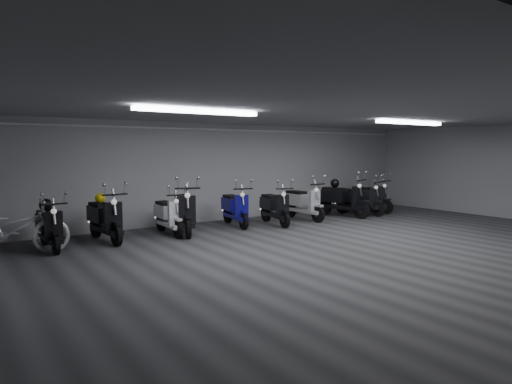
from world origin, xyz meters
TOP-DOWN VIEW (x-y plane):
  - floor at (0.00, 0.00)m, footprint 14.00×10.00m
  - ceiling at (0.00, 0.00)m, footprint 14.00×10.00m
  - back_wall at (0.00, 5.00)m, footprint 14.00×0.01m
  - fluor_strip_left at (-3.00, 1.00)m, footprint 2.40×0.18m
  - fluor_strip_right at (3.00, 1.00)m, footprint 2.40×0.18m
  - conduit at (0.00, 4.92)m, footprint 13.60×0.05m
  - scooter_0 at (-5.09, 3.64)m, footprint 0.60×1.68m
  - scooter_1 at (-3.91, 3.81)m, footprint 0.78×1.89m
  - scooter_2 at (-2.40, 3.79)m, footprint 0.63×1.71m
  - scooter_3 at (-2.02, 3.69)m, footprint 1.25×2.05m
  - scooter_4 at (-0.45, 3.89)m, footprint 0.90×1.84m
  - scooter_5 at (0.59, 3.49)m, footprint 0.88×1.80m
  - scooter_6 at (1.77, 3.68)m, footprint 0.68×1.83m
  - scooter_7 at (3.14, 3.46)m, footprint 1.15×2.03m
  - scooter_8 at (3.89, 3.41)m, footprint 1.12×1.85m
  - scooter_9 at (4.66, 3.69)m, footprint 0.88×1.84m
  - bicycle at (-5.79, 3.36)m, footprint 2.06×0.79m
  - helmet_0 at (-3.94, 4.06)m, footprint 0.23×0.23m
  - helmet_1 at (-5.10, 3.87)m, footprint 0.27×0.27m
  - helmet_2 at (3.07, 3.72)m, footprint 0.27×0.27m

SIDE VIEW (x-z plane):
  - floor at x=0.00m, z-range -0.01..0.00m
  - scooter_0 at x=-5.09m, z-range 0.00..1.24m
  - scooter_2 at x=-2.40m, z-range 0.00..1.26m
  - scooter_5 at x=0.59m, z-range 0.00..1.29m
  - scooter_8 at x=3.89m, z-range 0.00..1.31m
  - scooter_4 at x=-0.45m, z-range 0.00..1.31m
  - scooter_9 at x=4.66m, z-range 0.00..1.31m
  - bicycle at x=-5.79m, z-range 0.00..1.31m
  - scooter_6 at x=1.77m, z-range 0.00..1.35m
  - scooter_1 at x=-3.91m, z-range 0.00..1.38m
  - scooter_7 at x=3.14m, z-range 0.00..1.43m
  - scooter_3 at x=-2.02m, z-range 0.00..1.45m
  - helmet_1 at x=-5.10m, z-range 0.77..1.04m
  - helmet_0 at x=-3.94m, z-range 0.85..1.08m
  - helmet_2 at x=3.07m, z-range 0.89..1.16m
  - back_wall at x=0.00m, z-range 0.00..2.80m
  - conduit at x=0.00m, z-range 2.59..2.65m
  - fluor_strip_left at x=-3.00m, z-range 2.70..2.78m
  - fluor_strip_right at x=3.00m, z-range 2.70..2.78m
  - ceiling at x=0.00m, z-range 2.80..2.81m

